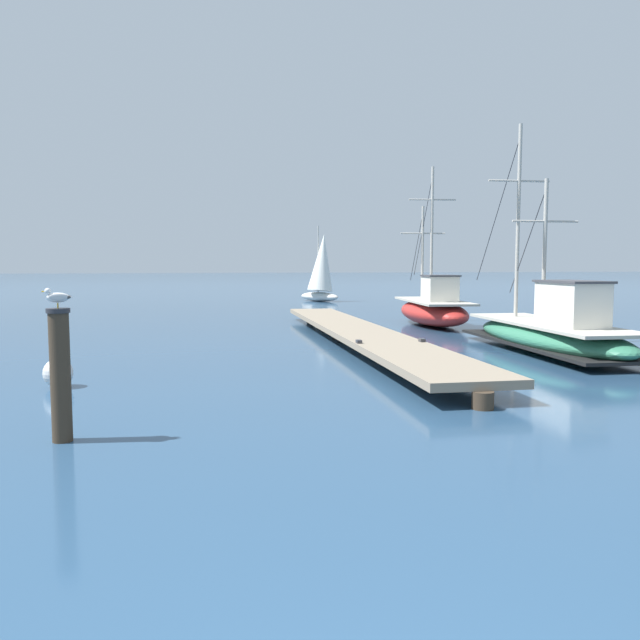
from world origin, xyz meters
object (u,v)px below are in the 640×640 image
fishing_boat_0 (551,332)px  perched_seagull (58,297)px  mooring_buoy (58,373)px  fishing_boat_1 (433,309)px  distant_sailboat (321,269)px  mooring_piling (60,373)px

fishing_boat_0 → perched_seagull: 12.85m
perched_seagull → mooring_buoy: (-0.59, 3.95, -1.64)m
fishing_boat_1 → perched_seagull: bearing=-131.2°
distant_sailboat → fishing_boat_0: bearing=-90.8°
fishing_boat_0 → perched_seagull: size_ratio=22.83×
fishing_boat_0 → perched_seagull: fishing_boat_0 is taller
distant_sailboat → mooring_buoy: bearing=-115.3°
fishing_boat_0 → fishing_boat_1: bearing=87.9°
fishing_boat_0 → mooring_buoy: (-12.07, -1.68, -0.29)m
perched_seagull → distant_sailboat: (11.81, 30.18, 0.22)m
fishing_boat_1 → mooring_piling: bearing=-131.2°
fishing_boat_0 → mooring_buoy: size_ratio=13.77×
fishing_boat_1 → mooring_piling: 17.87m
distant_sailboat → mooring_piling: bearing=-111.4°
mooring_piling → perched_seagull: 1.00m
mooring_piling → perched_seagull: (0.01, 0.00, 1.00)m
fishing_boat_1 → distant_sailboat: 16.80m
fishing_boat_0 → mooring_buoy: 12.19m
fishing_boat_0 → mooring_buoy: bearing=-172.1°
fishing_boat_1 → mooring_piling: (-11.77, -13.44, 0.28)m
mooring_piling → mooring_buoy: (-0.59, 3.95, -0.64)m
fishing_boat_0 → distant_sailboat: (0.34, 24.56, 1.57)m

